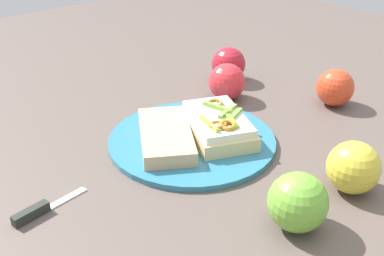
# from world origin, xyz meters

# --- Properties ---
(ground_plane) EXTENTS (2.00, 2.00, 0.00)m
(ground_plane) POSITION_xyz_m (0.00, 0.00, 0.00)
(ground_plane) COLOR brown
(ground_plane) RESTS_ON ground
(plate) EXTENTS (0.29, 0.29, 0.01)m
(plate) POSITION_xyz_m (0.00, 0.00, 0.01)
(plate) COLOR teal
(plate) RESTS_ON ground_plane
(sandwich) EXTENTS (0.15, 0.18, 0.05)m
(sandwich) POSITION_xyz_m (-0.04, 0.02, 0.03)
(sandwich) COLOR #DAC189
(sandwich) RESTS_ON plate
(bread_slice_side) EXTENTS (0.16, 0.19, 0.02)m
(bread_slice_side) POSITION_xyz_m (0.04, -0.02, 0.02)
(bread_slice_side) COLOR tan
(bread_slice_side) RESTS_ON plate
(apple_0) EXTENTS (0.10, 0.10, 0.08)m
(apple_0) POSITION_xyz_m (-0.10, 0.26, 0.04)
(apple_0) COLOR gold
(apple_0) RESTS_ON ground_plane
(apple_1) EXTENTS (0.08, 0.08, 0.08)m
(apple_1) POSITION_xyz_m (0.03, 0.26, 0.04)
(apple_1) COLOR #6DB036
(apple_1) RESTS_ON ground_plane
(apple_2) EXTENTS (0.09, 0.09, 0.08)m
(apple_2) POSITION_xyz_m (-0.24, -0.17, 0.04)
(apple_2) COLOR #AB1D2B
(apple_2) RESTS_ON ground_plane
(apple_3) EXTENTS (0.11, 0.11, 0.08)m
(apple_3) POSITION_xyz_m (-0.17, -0.10, 0.04)
(apple_3) COLOR red
(apple_3) RESTS_ON ground_plane
(apple_4) EXTENTS (0.08, 0.08, 0.08)m
(apple_4) POSITION_xyz_m (-0.32, 0.06, 0.04)
(apple_4) COLOR red
(apple_4) RESTS_ON ground_plane
(knife) EXTENTS (0.12, 0.03, 0.02)m
(knife) POSITION_xyz_m (0.29, 0.02, 0.01)
(knife) COLOR silver
(knife) RESTS_ON ground_plane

